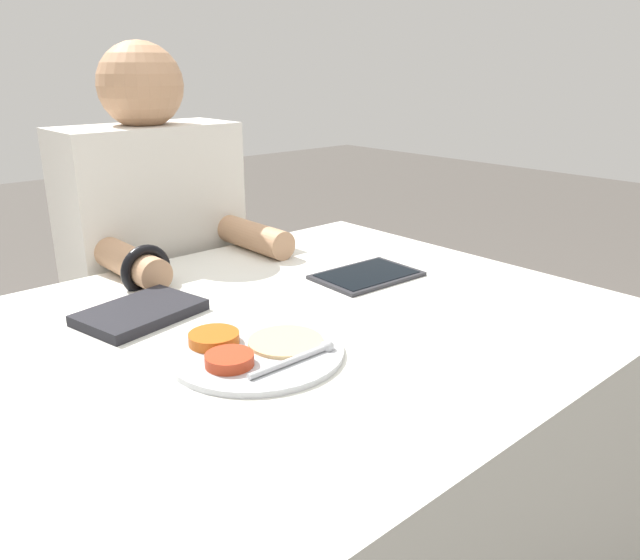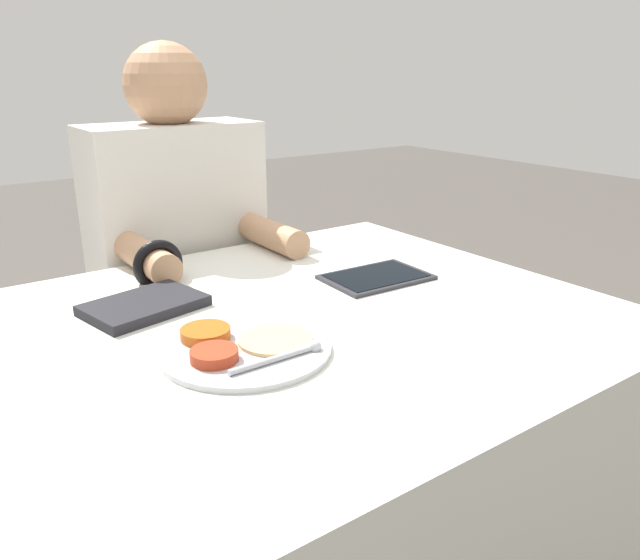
% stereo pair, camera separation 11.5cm
% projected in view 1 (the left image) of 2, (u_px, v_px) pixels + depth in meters
% --- Properties ---
extents(dining_table, '(1.19, 0.97, 0.71)m').
position_uv_depth(dining_table, '(290.00, 485.00, 1.24)').
color(dining_table, silver).
rests_on(dining_table, ground_plane).
extents(thali_tray, '(0.28, 0.28, 0.03)m').
position_uv_depth(thali_tray, '(253.00, 350.00, 0.99)').
color(thali_tray, '#B7BABF').
rests_on(thali_tray, dining_table).
extents(red_notebook, '(0.23, 0.18, 0.02)m').
position_uv_depth(red_notebook, '(140.00, 313.00, 1.14)').
color(red_notebook, silver).
rests_on(red_notebook, dining_table).
extents(tablet_device, '(0.23, 0.16, 0.01)m').
position_uv_depth(tablet_device, '(367.00, 275.00, 1.35)').
color(tablet_device, '#28282D').
rests_on(tablet_device, dining_table).
extents(person_diner, '(0.43, 0.44, 1.20)m').
position_uv_depth(person_diner, '(160.00, 299.00, 1.64)').
color(person_diner, black).
rests_on(person_diner, ground_plane).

